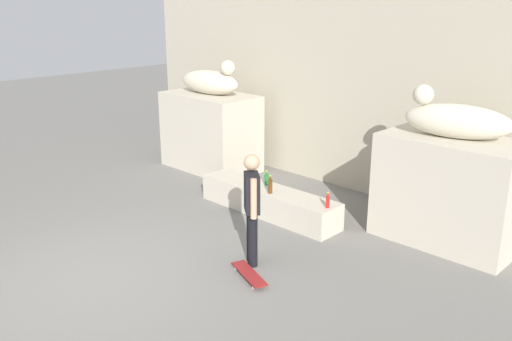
{
  "coord_description": "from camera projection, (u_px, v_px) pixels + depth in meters",
  "views": [
    {
      "loc": [
        6.32,
        -3.33,
        3.77
      ],
      "look_at": [
        0.46,
        2.71,
        1.1
      ],
      "focal_mm": 38.64,
      "sensor_mm": 36.0,
      "label": 1
    }
  ],
  "objects": [
    {
      "name": "ledge_block",
      "position": [
        268.0,
        201.0,
        9.94
      ],
      "size": [
        2.89,
        0.62,
        0.48
      ],
      "primitive_type": "cube",
      "color": "beige",
      "rests_on": "ground_plane"
    },
    {
      "name": "bottle_brown",
      "position": [
        270.0,
        186.0,
        9.59
      ],
      "size": [
        0.08,
        0.08,
        0.32
      ],
      "color": "#593314",
      "rests_on": "ledge_block"
    },
    {
      "name": "bottle_red",
      "position": [
        328.0,
        202.0,
        8.93
      ],
      "size": [
        0.06,
        0.06,
        0.27
      ],
      "color": "red",
      "rests_on": "ledge_block"
    },
    {
      "name": "ground_plane",
      "position": [
        96.0,
        282.0,
        7.62
      ],
      "size": [
        40.0,
        40.0,
        0.0
      ],
      "primitive_type": "plane",
      "color": "slate"
    },
    {
      "name": "facade_wall",
      "position": [
        355.0,
        20.0,
        10.67
      ],
      "size": [
        11.38,
        0.6,
        6.67
      ],
      "primitive_type": "cube",
      "color": "#B9AF98",
      "rests_on": "ground_plane"
    },
    {
      "name": "statue_reclining_left",
      "position": [
        211.0,
        81.0,
        12.05
      ],
      "size": [
        1.64,
        0.68,
        0.78
      ],
      "rotation": [
        0.0,
        0.0,
        0.08
      ],
      "color": "beige",
      "rests_on": "pedestal_left"
    },
    {
      "name": "bottle_green",
      "position": [
        267.0,
        179.0,
        10.03
      ],
      "size": [
        0.08,
        0.08,
        0.27
      ],
      "color": "#1E722D",
      "rests_on": "ledge_block"
    },
    {
      "name": "skateboard",
      "position": [
        249.0,
        274.0,
        7.7
      ],
      "size": [
        0.82,
        0.47,
        0.08
      ],
      "rotation": [
        0.0,
        0.0,
        2.78
      ],
      "color": "maroon",
      "rests_on": "ground_plane"
    },
    {
      "name": "pedestal_left",
      "position": [
        211.0,
        132.0,
        12.42
      ],
      "size": [
        2.15,
        1.24,
        1.71
      ],
      "primitive_type": "cube",
      "color": "beige",
      "rests_on": "ground_plane"
    },
    {
      "name": "statue_reclining_right",
      "position": [
        455.0,
        120.0,
        8.33
      ],
      "size": [
        1.68,
        0.9,
        0.78
      ],
      "rotation": [
        0.0,
        0.0,
        3.36
      ],
      "color": "beige",
      "rests_on": "pedestal_right"
    },
    {
      "name": "pedestal_right",
      "position": [
        450.0,
        191.0,
        8.65
      ],
      "size": [
        2.15,
        1.24,
        1.71
      ],
      "primitive_type": "cube",
      "color": "beige",
      "rests_on": "ground_plane"
    },
    {
      "name": "skater",
      "position": [
        252.0,
        204.0,
        7.89
      ],
      "size": [
        0.44,
        0.38,
        1.67
      ],
      "rotation": [
        0.0,
        0.0,
        2.45
      ],
      "color": "black",
      "rests_on": "ground_plane"
    }
  ]
}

